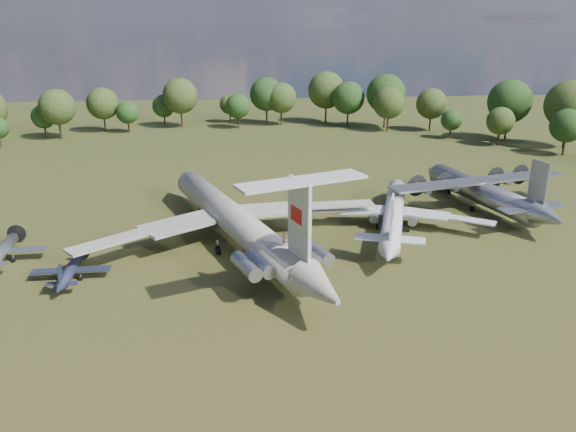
{
  "coord_description": "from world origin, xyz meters",
  "views": [
    {
      "loc": [
        -0.51,
        -75.55,
        30.16
      ],
      "look_at": [
        6.83,
        -4.7,
        5.0
      ],
      "focal_mm": 35.0,
      "sensor_mm": 36.0,
      "label": 1
    }
  ],
  "objects_px": {
    "small_prop_west": "(71,273)",
    "tu104_jet": "(393,216)",
    "small_prop_northwest": "(2,254)",
    "il62_airliner": "(235,226)",
    "person_on_il62": "(285,239)",
    "an12_transport": "(481,195)"
  },
  "relations": [
    {
      "from": "il62_airliner",
      "to": "an12_transport",
      "type": "bearing_deg",
      "value": -4.69
    },
    {
      "from": "an12_transport",
      "to": "small_prop_northwest",
      "type": "xyz_separation_m",
      "value": [
        -71.45,
        -14.44,
        -1.29
      ]
    },
    {
      "from": "small_prop_west",
      "to": "small_prop_northwest",
      "type": "relative_size",
      "value": 0.86
    },
    {
      "from": "tu104_jet",
      "to": "small_prop_west",
      "type": "bearing_deg",
      "value": -145.11
    },
    {
      "from": "small_prop_west",
      "to": "person_on_il62",
      "type": "bearing_deg",
      "value": -13.21
    },
    {
      "from": "il62_airliner",
      "to": "tu104_jet",
      "type": "distance_m",
      "value": 24.24
    },
    {
      "from": "il62_airliner",
      "to": "small_prop_west",
      "type": "bearing_deg",
      "value": -175.48
    },
    {
      "from": "il62_airliner",
      "to": "small_prop_west",
      "type": "distance_m",
      "value": 22.23
    },
    {
      "from": "tu104_jet",
      "to": "an12_transport",
      "type": "relative_size",
      "value": 1.08
    },
    {
      "from": "tu104_jet",
      "to": "small_prop_northwest",
      "type": "height_order",
      "value": "tu104_jet"
    },
    {
      "from": "person_on_il62",
      "to": "small_prop_west",
      "type": "bearing_deg",
      "value": -21.62
    },
    {
      "from": "il62_airliner",
      "to": "tu104_jet",
      "type": "bearing_deg",
      "value": -11.2
    },
    {
      "from": "an12_transport",
      "to": "small_prop_northwest",
      "type": "distance_m",
      "value": 72.91
    },
    {
      "from": "small_prop_northwest",
      "to": "an12_transport",
      "type": "bearing_deg",
      "value": 8.37
    },
    {
      "from": "person_on_il62",
      "to": "tu104_jet",
      "type": "bearing_deg",
      "value": -143.56
    },
    {
      "from": "il62_airliner",
      "to": "tu104_jet",
      "type": "xyz_separation_m",
      "value": [
        23.9,
        3.91,
        -0.9
      ]
    },
    {
      "from": "small_prop_northwest",
      "to": "person_on_il62",
      "type": "distance_m",
      "value": 38.33
    },
    {
      "from": "small_prop_west",
      "to": "tu104_jet",
      "type": "bearing_deg",
      "value": 15.85
    },
    {
      "from": "tu104_jet",
      "to": "small_prop_northwest",
      "type": "bearing_deg",
      "value": -154.82
    },
    {
      "from": "tu104_jet",
      "to": "person_on_il62",
      "type": "distance_m",
      "value": 26.69
    },
    {
      "from": "il62_airliner",
      "to": "small_prop_west",
      "type": "relative_size",
      "value": 4.53
    },
    {
      "from": "person_on_il62",
      "to": "small_prop_northwest",
      "type": "bearing_deg",
      "value": -27.97
    }
  ]
}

